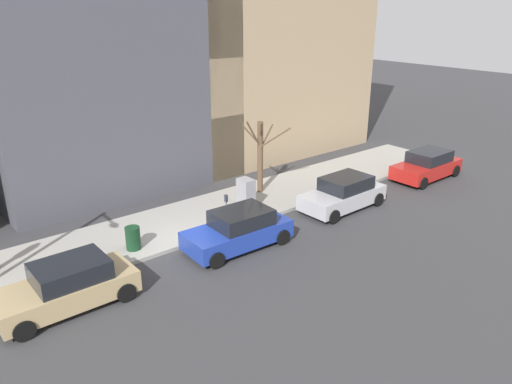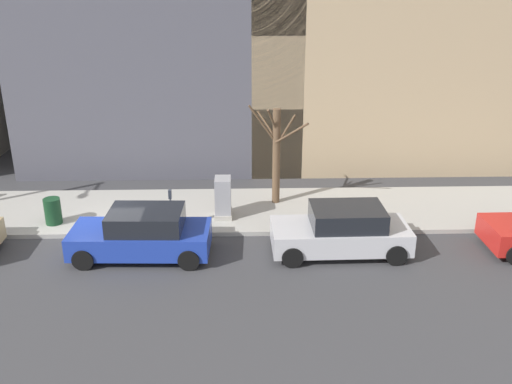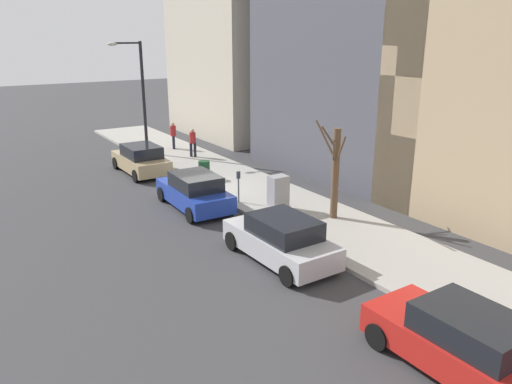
# 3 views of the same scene
# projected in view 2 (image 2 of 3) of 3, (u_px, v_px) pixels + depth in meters

# --- Properties ---
(ground_plane) EXTENTS (120.00, 120.00, 0.00)m
(ground_plane) POSITION_uv_depth(u_px,v_px,m) (102.00, 238.00, 18.74)
(ground_plane) COLOR #38383A
(sidewalk) EXTENTS (4.00, 36.00, 0.15)m
(sidewalk) POSITION_uv_depth(u_px,v_px,m) (114.00, 212.00, 20.57)
(sidewalk) COLOR #9E9B93
(sidewalk) RESTS_ON ground
(parked_car_silver) EXTENTS (1.98, 4.23, 1.52)m
(parked_car_silver) POSITION_uv_depth(u_px,v_px,m) (342.00, 231.00, 17.53)
(parked_car_silver) COLOR #B7B7BC
(parked_car_silver) RESTS_ON ground
(parked_car_blue) EXTENTS (2.05, 4.26, 1.52)m
(parked_car_blue) POSITION_uv_depth(u_px,v_px,m) (142.00, 234.00, 17.32)
(parked_car_blue) COLOR #1E389E
(parked_car_blue) RESTS_ON ground
(parking_meter) EXTENTS (0.14, 0.10, 1.35)m
(parking_meter) POSITION_uv_depth(u_px,v_px,m) (171.00, 205.00, 18.86)
(parking_meter) COLOR slate
(parking_meter) RESTS_ON sidewalk
(utility_box) EXTENTS (0.83, 0.61, 1.43)m
(utility_box) POSITION_uv_depth(u_px,v_px,m) (223.00, 198.00, 19.74)
(utility_box) COLOR #A8A399
(utility_box) RESTS_ON sidewalk
(bare_tree) EXTENTS (1.63, 2.04, 3.73)m
(bare_tree) POSITION_uv_depth(u_px,v_px,m) (276.00, 153.00, 20.53)
(bare_tree) COLOR brown
(bare_tree) RESTS_ON sidewalk
(trash_bin) EXTENTS (0.56, 0.56, 0.90)m
(trash_bin) POSITION_uv_depth(u_px,v_px,m) (53.00, 211.00, 19.31)
(trash_bin) COLOR #14381E
(trash_bin) RESTS_ON sidewalk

